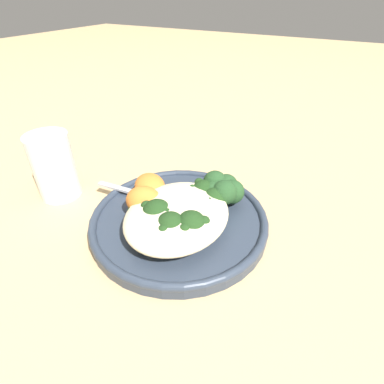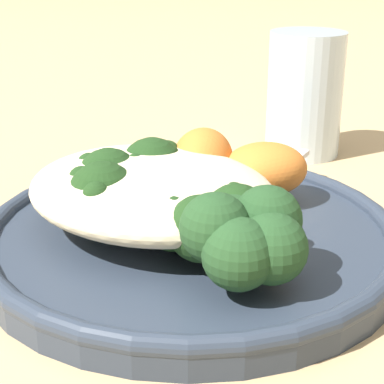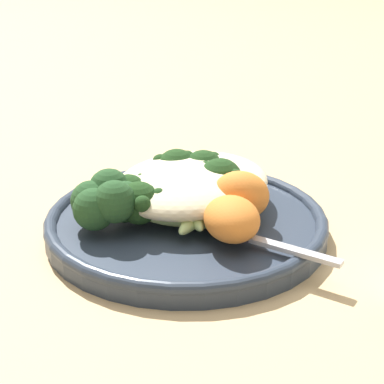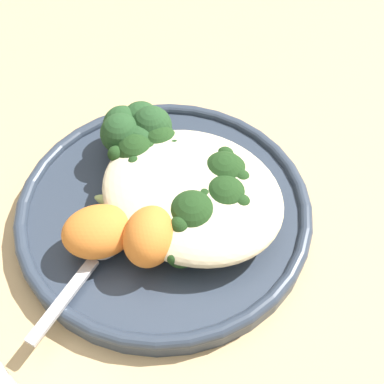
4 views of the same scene
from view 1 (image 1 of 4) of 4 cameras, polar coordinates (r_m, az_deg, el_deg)
ground_plane at (r=0.45m, az=0.04°, el=-6.66°), size 4.00×4.00×0.00m
plate at (r=0.44m, az=-2.47°, el=-5.29°), size 0.26×0.26×0.02m
quinoa_mound at (r=0.41m, az=-2.86°, el=-4.40°), size 0.16×0.14×0.04m
broccoli_stalk_0 at (r=0.43m, az=-8.45°, el=-3.60°), size 0.09×0.04×0.03m
broccoli_stalk_1 at (r=0.41m, az=-6.24°, el=-3.83°), size 0.11×0.05×0.04m
broccoli_stalk_2 at (r=0.39m, az=-3.56°, el=-6.27°), size 0.10×0.08×0.04m
broccoli_stalk_3 at (r=0.40m, az=-0.94°, el=-5.50°), size 0.10×0.11×0.04m
broccoli_stalk_4 at (r=0.43m, az=1.41°, el=-2.62°), size 0.03×0.09×0.03m
broccoli_stalk_5 at (r=0.44m, az=2.84°, el=-1.47°), size 0.05×0.12×0.04m
broccoli_stalk_6 at (r=0.45m, az=0.98°, el=-0.06°), size 0.06×0.08×0.04m
sweet_potato_chunk_0 at (r=0.43m, az=-9.17°, el=-1.64°), size 0.06×0.06×0.04m
sweet_potato_chunk_1 at (r=0.47m, az=-8.04°, el=1.03°), size 0.07×0.07×0.04m
kale_tuft at (r=0.45m, az=5.76°, el=0.57°), size 0.06×0.07×0.04m
spoon at (r=0.48m, az=-9.46°, el=-0.38°), size 0.03×0.12×0.01m
water_glass at (r=0.54m, az=-24.81°, el=4.48°), size 0.07×0.07×0.11m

